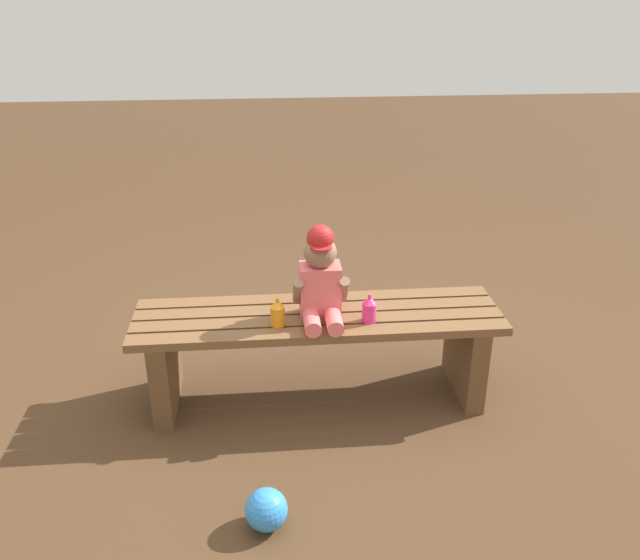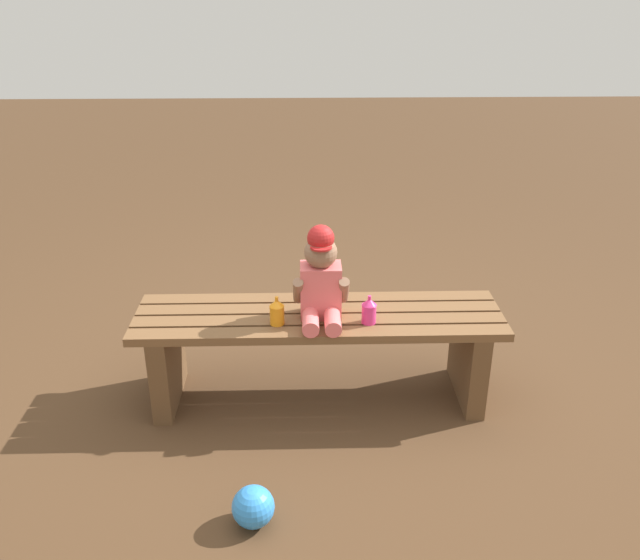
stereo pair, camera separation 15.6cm
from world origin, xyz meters
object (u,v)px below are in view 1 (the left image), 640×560
object	(u,v)px
park_bench	(318,341)
child_figure	(321,279)
toy_ball	(266,510)
sippy_cup_right	(369,309)
sippy_cup_left	(278,313)

from	to	relation	value
park_bench	child_figure	xyz separation A→B (m)	(0.01, -0.03, 0.31)
child_figure	park_bench	bearing A→B (deg)	104.34
park_bench	toy_ball	world-z (taller)	park_bench
sippy_cup_right	toy_ball	distance (m)	0.91
park_bench	sippy_cup_left	bearing A→B (deg)	-152.95
child_figure	sippy_cup_left	xyz separation A→B (m)	(-0.18, -0.06, -0.12)
park_bench	sippy_cup_right	xyz separation A→B (m)	(0.21, -0.09, 0.19)
sippy_cup_left	toy_ball	distance (m)	0.79
sippy_cup_right	toy_ball	world-z (taller)	sippy_cup_right
park_bench	toy_ball	bearing A→B (deg)	-107.81
child_figure	sippy_cup_left	world-z (taller)	child_figure
sippy_cup_right	park_bench	bearing A→B (deg)	156.60
sippy_cup_left	toy_ball	world-z (taller)	sippy_cup_left
park_bench	sippy_cup_right	size ratio (longest dim) A/B	12.67
child_figure	toy_ball	bearing A→B (deg)	-109.12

